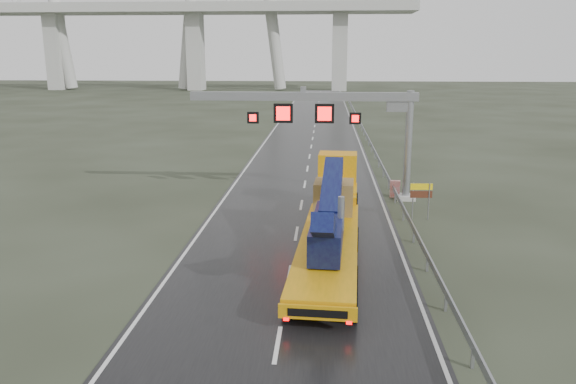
# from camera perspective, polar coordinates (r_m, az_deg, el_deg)

# --- Properties ---
(ground) EXTENTS (400.00, 400.00, 0.00)m
(ground) POSITION_cam_1_polar(r_m,az_deg,el_deg) (21.09, -0.60, -12.67)
(ground) COLOR #282B1E
(ground) RESTS_ON ground
(road) EXTENTS (11.00, 200.00, 0.02)m
(road) POSITION_cam_1_polar(r_m,az_deg,el_deg) (59.60, 2.38, 4.62)
(road) COLOR black
(road) RESTS_ON ground
(guardrail) EXTENTS (0.20, 140.00, 1.40)m
(guardrail) POSITION_cam_1_polar(r_m,az_deg,el_deg) (49.82, 9.12, 3.48)
(guardrail) COLOR gray
(guardrail) RESTS_ON ground
(sign_gantry) EXTENTS (14.90, 1.20, 7.42)m
(sign_gantry) POSITION_cam_1_polar(r_m,az_deg,el_deg) (37.03, 4.83, 7.81)
(sign_gantry) COLOR beige
(sign_gantry) RESTS_ON ground
(heavy_haul_truck) EXTENTS (3.62, 18.03, 4.21)m
(heavy_haul_truck) POSITION_cam_1_polar(r_m,az_deg,el_deg) (29.19, 4.55, -1.73)
(heavy_haul_truck) COLOR orange
(heavy_haul_truck) RESTS_ON ground
(exit_sign_pair) EXTENTS (1.29, 0.13, 2.20)m
(exit_sign_pair) POSITION_cam_1_polar(r_m,az_deg,el_deg) (33.54, 13.37, -0.19)
(exit_sign_pair) COLOR gray
(exit_sign_pair) RESTS_ON ground
(striped_barrier) EXTENTS (0.71, 0.43, 1.14)m
(striped_barrier) POSITION_cam_1_polar(r_m,az_deg,el_deg) (38.75, 10.81, 0.31)
(striped_barrier) COLOR red
(striped_barrier) RESTS_ON ground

